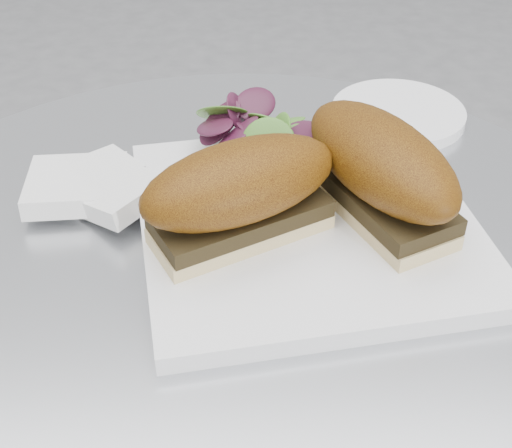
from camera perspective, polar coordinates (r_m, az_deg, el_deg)
The scene contains 6 objects.
plate at distance 0.59m, azimuth 4.00°, elevation 0.18°, with size 0.27×0.27×0.02m, color white.
sandwich_left at distance 0.54m, azimuth -1.27°, elevation 2.64°, with size 0.18×0.14×0.08m.
sandwich_right at distance 0.58m, azimuth 9.87°, elevation 4.49°, with size 0.15×0.19×0.08m.
salad at distance 0.64m, azimuth 0.70°, elevation 6.93°, with size 0.12×0.12×0.05m, color #559932, non-canonical shape.
napkin at distance 0.64m, azimuth -12.48°, elevation 2.31°, with size 0.11×0.11×0.02m, color white, non-canonical shape.
saucer at distance 0.77m, azimuth 11.30°, elevation 8.65°, with size 0.14×0.14×0.01m, color white.
Camera 1 is at (0.01, -0.41, 1.10)m, focal length 50.00 mm.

